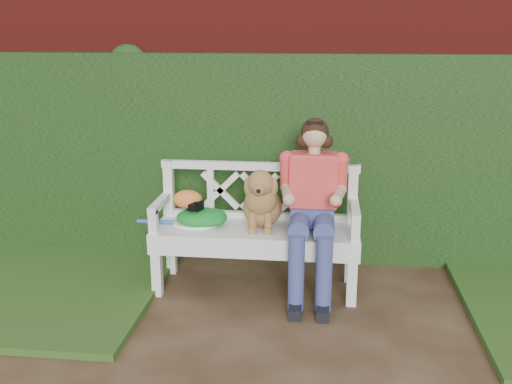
# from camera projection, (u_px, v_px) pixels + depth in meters

# --- Properties ---
(ground) EXTENTS (60.00, 60.00, 0.00)m
(ground) POSITION_uv_depth(u_px,v_px,m) (302.00, 365.00, 3.48)
(ground) COLOR #331C12
(brick_wall) EXTENTS (10.00, 0.30, 2.20)m
(brick_wall) POSITION_uv_depth(u_px,v_px,m) (314.00, 126.00, 5.01)
(brick_wall) COLOR #611412
(brick_wall) RESTS_ON ground
(ivy_hedge) EXTENTS (10.00, 0.18, 1.70)m
(ivy_hedge) POSITION_uv_depth(u_px,v_px,m) (313.00, 161.00, 4.86)
(ivy_hedge) COLOR #305E20
(ivy_hedge) RESTS_ON ground
(garden_bench) EXTENTS (1.64, 0.80, 0.48)m
(garden_bench) POSITION_uv_depth(u_px,v_px,m) (256.00, 258.00, 4.45)
(garden_bench) COLOR white
(garden_bench) RESTS_ON ground
(seated_woman) EXTENTS (0.66, 0.79, 1.21)m
(seated_woman) POSITION_uv_depth(u_px,v_px,m) (313.00, 214.00, 4.29)
(seated_woman) COLOR #CA3055
(seated_woman) RESTS_ON ground
(dog) EXTENTS (0.34, 0.44, 0.46)m
(dog) POSITION_uv_depth(u_px,v_px,m) (262.00, 197.00, 4.33)
(dog) COLOR olive
(dog) RESTS_ON garden_bench
(tennis_racket) EXTENTS (0.68, 0.38, 0.03)m
(tennis_racket) POSITION_uv_depth(u_px,v_px,m) (191.00, 223.00, 4.43)
(tennis_racket) COLOR beige
(tennis_racket) RESTS_ON garden_bench
(green_bag) EXTENTS (0.46, 0.40, 0.13)m
(green_bag) POSITION_uv_depth(u_px,v_px,m) (202.00, 217.00, 4.42)
(green_bag) COLOR green
(green_bag) RESTS_ON garden_bench
(camera_item) EXTENTS (0.13, 0.12, 0.07)m
(camera_item) POSITION_uv_depth(u_px,v_px,m) (195.00, 205.00, 4.37)
(camera_item) COLOR black
(camera_item) RESTS_ON green_bag
(baseball_glove) EXTENTS (0.24, 0.19, 0.14)m
(baseball_glove) POSITION_uv_depth(u_px,v_px,m) (188.00, 199.00, 4.39)
(baseball_glove) COLOR orange
(baseball_glove) RESTS_ON green_bag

